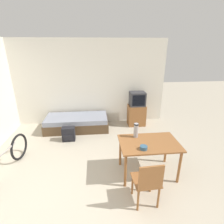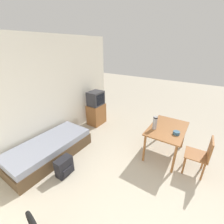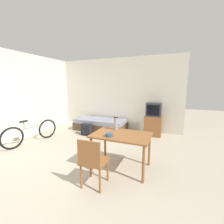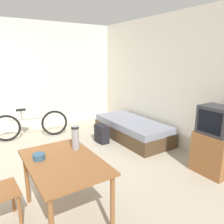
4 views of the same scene
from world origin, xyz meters
name	(u,v)px [view 3 (image 3 of 4)]	position (x,y,z in m)	size (l,w,h in m)	color
ground_plane	(40,173)	(0.00, 0.00, 0.00)	(20.00, 20.00, 0.00)	#B2A893
wall_back	(112,94)	(0.00, 3.57, 1.35)	(5.32, 0.06, 2.70)	silver
wall_left	(32,95)	(-2.19, 1.77, 1.35)	(0.06, 4.54, 2.70)	silver
daybed	(100,125)	(-0.23, 3.02, 0.21)	(1.92, 0.87, 0.43)	#4C3823
tv	(153,120)	(1.70, 3.16, 0.53)	(0.55, 0.42, 1.11)	brown
dining_table	(121,138)	(1.37, 0.80, 0.63)	(1.15, 0.76, 0.72)	brown
wooden_chair	(92,160)	(1.14, 0.04, 0.48)	(0.44, 0.44, 0.85)	brown
bicycle	(31,133)	(-1.51, 1.08, 0.32)	(0.34, 1.64, 0.71)	black
thermos_flask	(116,122)	(1.16, 1.04, 0.89)	(0.09, 0.09, 0.30)	#99999E
mate_bowl	(109,135)	(1.20, 0.58, 0.76)	(0.14, 0.14, 0.07)	#335670
backpack	(87,130)	(-0.40, 2.31, 0.19)	(0.34, 0.22, 0.39)	black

